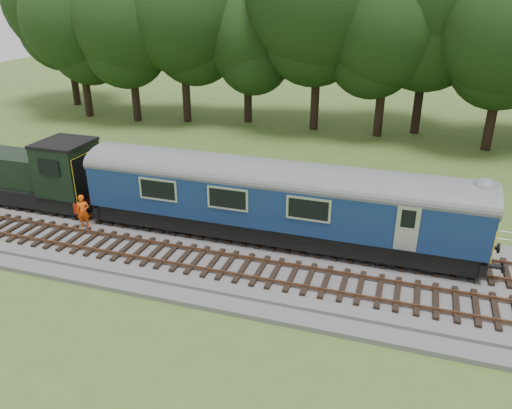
% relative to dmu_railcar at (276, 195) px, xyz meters
% --- Properties ---
extents(ground, '(120.00, 120.00, 0.00)m').
position_rel_dmu_railcar_xyz_m(ground, '(1.56, -1.40, -2.61)').
color(ground, '#456425').
rests_on(ground, ground).
extents(ballast, '(70.00, 7.00, 0.35)m').
position_rel_dmu_railcar_xyz_m(ballast, '(1.56, -1.40, -2.43)').
color(ballast, '#4C4C4F').
rests_on(ballast, ground).
extents(track_north, '(67.20, 2.40, 0.21)m').
position_rel_dmu_railcar_xyz_m(track_north, '(1.56, -0.00, -2.19)').
color(track_north, black).
rests_on(track_north, ballast).
extents(track_south, '(67.20, 2.40, 0.21)m').
position_rel_dmu_railcar_xyz_m(track_south, '(1.56, -3.00, -2.19)').
color(track_south, black).
rests_on(track_south, ballast).
extents(fence, '(64.00, 0.12, 1.00)m').
position_rel_dmu_railcar_xyz_m(fence, '(1.56, 3.10, -2.61)').
color(fence, '#6B6054').
rests_on(fence, ground).
extents(tree_line, '(70.00, 8.00, 18.00)m').
position_rel_dmu_railcar_xyz_m(tree_line, '(1.56, 20.60, -2.61)').
color(tree_line, black).
rests_on(tree_line, ground).
extents(dmu_railcar, '(18.05, 2.86, 3.88)m').
position_rel_dmu_railcar_xyz_m(dmu_railcar, '(0.00, 0.00, 0.00)').
color(dmu_railcar, black).
rests_on(dmu_railcar, ground).
extents(shunter_loco, '(8.91, 2.60, 3.38)m').
position_rel_dmu_railcar_xyz_m(shunter_loco, '(-13.93, 0.00, -0.63)').
color(shunter_loco, black).
rests_on(shunter_loco, ground).
extents(worker, '(0.73, 0.62, 1.69)m').
position_rel_dmu_railcar_xyz_m(worker, '(-9.29, -1.69, -1.41)').
color(worker, '#F6510C').
rests_on(worker, ballast).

